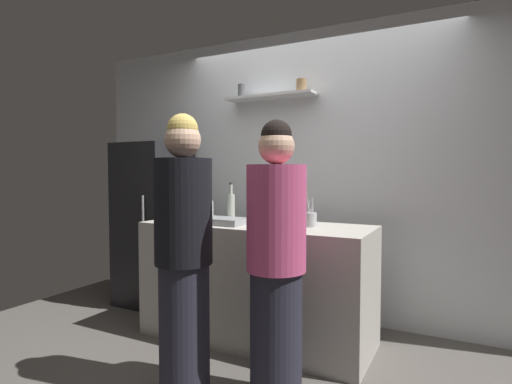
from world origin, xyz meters
The scene contains 12 objects.
ground_plane centered at (0.00, 0.00, 0.00)m, with size 5.28×5.28×0.00m, color #59544F.
back_wall_assembly centered at (0.00, 1.25, 1.30)m, with size 4.80×0.32×2.60m.
refrigerator centered at (-1.54, 0.85, 0.80)m, with size 0.59×0.64×1.61m.
counter centered at (-0.19, 0.51, 0.46)m, with size 1.79×0.69×0.92m, color #B7B2A8.
baking_pan centered at (-0.41, 0.36, 0.94)m, with size 0.34×0.24×0.05m, color gray.
utensil_holder centered at (0.24, 0.55, 0.97)m, with size 0.10×0.10×0.22m.
wine_bottle_pale_glass centered at (-0.60, 0.80, 1.03)m, with size 0.07×0.07×0.31m.
wine_bottle_green_glass centered at (-0.84, 0.69, 1.04)m, with size 0.07×0.07×0.30m.
wine_bottle_amber_glass centered at (-0.36, 0.79, 1.03)m, with size 0.07×0.07×0.30m.
water_bottle_plastic centered at (-0.66, 0.55, 1.01)m, with size 0.08×0.08×0.21m.
person_pink_top centered at (0.31, -0.21, 0.80)m, with size 0.34×0.34×1.62m.
person_blonde centered at (-0.21, -0.39, 0.82)m, with size 0.34×0.34×1.66m.
Camera 1 is at (1.25, -2.30, 1.33)m, focal length 28.45 mm.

